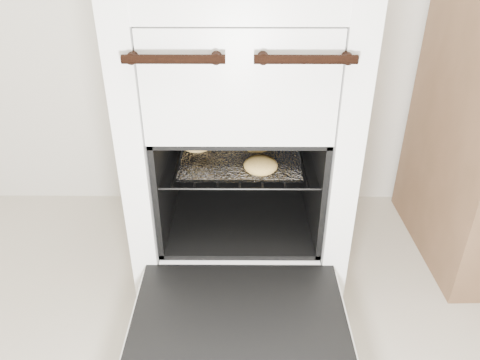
# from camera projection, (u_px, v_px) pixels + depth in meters

# --- Properties ---
(stove) EXTENTS (0.56, 0.62, 0.86)m
(stove) POSITION_uv_depth(u_px,v_px,m) (240.00, 142.00, 1.35)
(stove) COLOR white
(stove) RESTS_ON ground
(oven_door) EXTENTS (0.50, 0.39, 0.04)m
(oven_door) POSITION_uv_depth(u_px,v_px,m) (239.00, 326.00, 1.06)
(oven_door) COLOR black
(oven_door) RESTS_ON stove
(oven_rack) EXTENTS (0.41, 0.39, 0.01)m
(oven_rack) POSITION_uv_depth(u_px,v_px,m) (240.00, 154.00, 1.30)
(oven_rack) COLOR black
(oven_rack) RESTS_ON stove
(foil_sheet) EXTENTS (0.32, 0.28, 0.01)m
(foil_sheet) POSITION_uv_depth(u_px,v_px,m) (240.00, 155.00, 1.28)
(foil_sheet) COLOR white
(foil_sheet) RESTS_ON oven_rack
(baked_rolls) EXTENTS (0.30, 0.30, 0.04)m
(baked_rolls) POSITION_uv_depth(u_px,v_px,m) (233.00, 144.00, 1.29)
(baked_rolls) COLOR #DEB159
(baked_rolls) RESTS_ON foil_sheet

